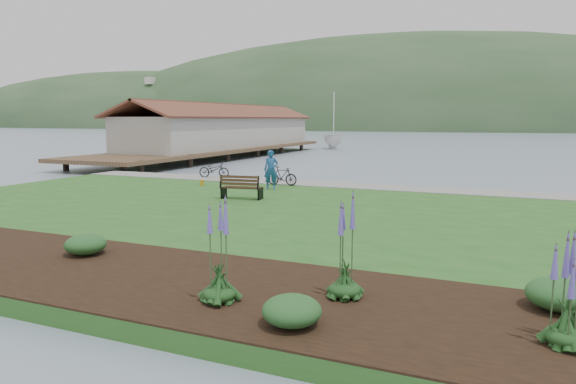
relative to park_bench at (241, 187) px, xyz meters
name	(u,v)px	position (x,y,z in m)	size (l,w,h in m)	color
ground	(312,217)	(3.57, -0.72, -0.94)	(600.00, 600.00, 0.00)	slate
lawn	(293,222)	(3.57, -2.72, -0.74)	(34.00, 20.00, 0.40)	#25571F
shoreline_path	(360,186)	(3.57, 6.18, -0.53)	(34.00, 2.20, 0.03)	gray
garden_bed	(280,295)	(6.57, -10.52, -0.52)	(24.00, 4.40, 0.04)	black
far_hillside	(554,131)	(23.57, 169.28, -0.94)	(580.00, 80.00, 38.00)	#2C4C2A
pier_pavilion	(225,131)	(-16.43, 26.80, 1.70)	(8.00, 36.00, 5.40)	#4C3826
park_bench	(241,187)	(0.00, 0.00, 0.00)	(1.83, 0.94, 1.09)	black
person	(271,166)	(-0.15, 3.39, 0.59)	(0.82, 0.56, 2.26)	#1D4E85
bicycle_a	(214,170)	(-5.31, 6.48, -0.05)	(1.88, 0.65, 0.98)	black
bicycle_b	(282,176)	(-0.26, 4.96, -0.05)	(1.63, 0.47, 0.98)	black
sailboat	(333,149)	(-10.38, 44.06, -0.94)	(8.79, 8.95, 23.16)	silver
pannier	(202,183)	(-4.10, 3.29, -0.40)	(0.17, 0.27, 0.28)	#BA8015
echium_0	(219,259)	(5.71, -11.35, 0.33)	(0.62, 0.62, 2.18)	#153C17
echium_1	(345,253)	(7.79, -10.20, 0.37)	(0.62, 0.62, 2.29)	#153C17
echium_2	(568,299)	(11.47, -10.92, 0.23)	(0.62, 0.62, 1.74)	#153C17
shrub_0	(85,244)	(0.84, -9.75, -0.24)	(1.02, 1.02, 0.51)	#1E4C21
shrub_1	(292,311)	(7.38, -11.83, -0.25)	(1.00, 1.00, 0.50)	#1E4C21
shrub_2	(558,294)	(11.49, -9.28, -0.22)	(1.11, 1.11, 0.55)	#1E4C21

